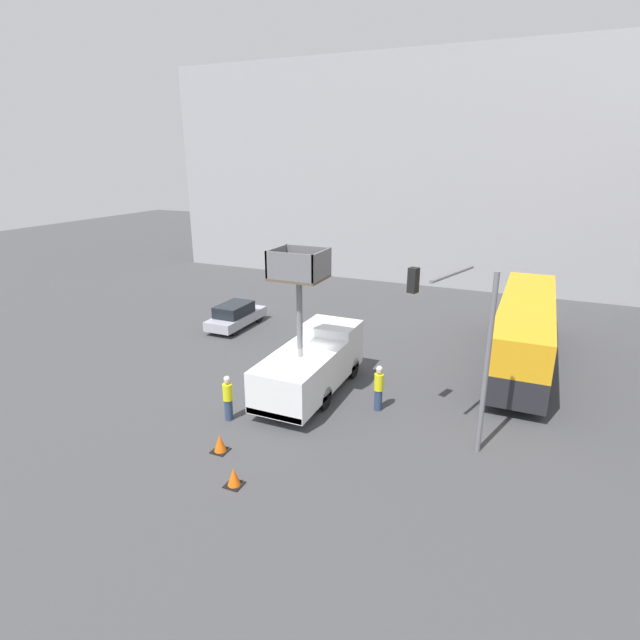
# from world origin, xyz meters

# --- Properties ---
(ground_plane) EXTENTS (120.00, 120.00, 0.00)m
(ground_plane) POSITION_xyz_m (0.00, 0.00, 0.00)
(ground_plane) COLOR #424244
(building_backdrop_far) EXTENTS (44.00, 10.00, 17.31)m
(building_backdrop_far) POSITION_xyz_m (0.00, 26.52, 8.66)
(building_backdrop_far) COLOR #9E9EA3
(building_backdrop_far) RESTS_ON ground_plane
(utility_truck) EXTENTS (2.43, 6.70, 6.52)m
(utility_truck) POSITION_xyz_m (0.42, 0.57, 1.47)
(utility_truck) COLOR white
(utility_truck) RESTS_ON ground_plane
(city_bus) EXTENTS (2.45, 12.49, 3.29)m
(city_bus) POSITION_xyz_m (8.62, 7.71, 1.93)
(city_bus) COLOR #232328
(city_bus) RESTS_ON ground_plane
(traffic_light_pole) EXTENTS (3.12, 2.87, 6.46)m
(traffic_light_pole) POSITION_xyz_m (6.69, -0.95, 4.32)
(traffic_light_pole) COLOR slate
(traffic_light_pole) RESTS_ON ground_plane
(road_worker_near_truck) EXTENTS (0.38, 0.38, 1.87)m
(road_worker_near_truck) POSITION_xyz_m (-1.58, -2.92, 0.94)
(road_worker_near_truck) COLOR navy
(road_worker_near_truck) RESTS_ON ground_plane
(road_worker_directing) EXTENTS (0.38, 0.38, 1.94)m
(road_worker_directing) POSITION_xyz_m (3.55, 0.22, 0.98)
(road_worker_directing) COLOR navy
(road_worker_directing) RESTS_ON ground_plane
(traffic_cone_near_truck) EXTENTS (0.55, 0.55, 0.62)m
(traffic_cone_near_truck) POSITION_xyz_m (0.91, -6.37, 0.29)
(traffic_cone_near_truck) COLOR black
(traffic_cone_near_truck) RESTS_ON ground_plane
(traffic_cone_mid_road) EXTENTS (0.57, 0.57, 0.65)m
(traffic_cone_mid_road) POSITION_xyz_m (-0.60, -4.94, 0.30)
(traffic_cone_mid_road) COLOR black
(traffic_cone_mid_road) RESTS_ON ground_plane
(parked_car_curbside) EXTENTS (1.73, 4.36, 1.50)m
(parked_car_curbside) POSITION_xyz_m (-7.49, 6.69, 0.75)
(parked_car_curbside) COLOR #A8A8B2
(parked_car_curbside) RESTS_ON ground_plane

